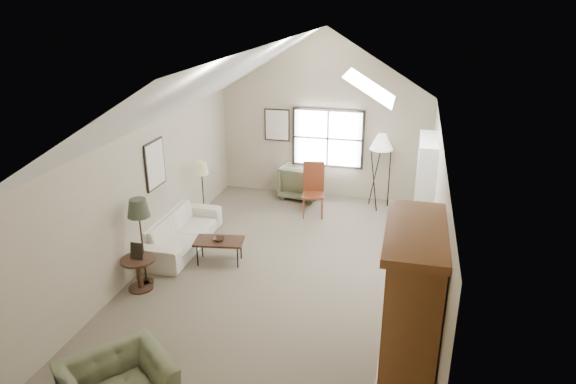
% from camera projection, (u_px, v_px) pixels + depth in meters
% --- Properties ---
extents(room_shell, '(5.01, 8.01, 4.00)m').
position_uv_depth(room_shell, '(282.00, 93.00, 7.98)').
color(room_shell, '#675C4A').
rests_on(room_shell, ground).
extents(window, '(1.72, 0.08, 1.42)m').
position_uv_depth(window, '(328.00, 138.00, 12.18)').
color(window, black).
rests_on(window, room_shell).
extents(skylight, '(0.80, 1.20, 0.52)m').
position_uv_depth(skylight, '(371.00, 86.00, 8.50)').
color(skylight, white).
rests_on(skylight, room_shell).
extents(wall_art, '(1.97, 3.71, 0.88)m').
position_uv_depth(wall_art, '(218.00, 144.00, 10.69)').
color(wall_art, black).
rests_on(wall_art, room_shell).
extents(armoire, '(0.60, 1.50, 2.20)m').
position_uv_depth(armoire, '(410.00, 313.00, 6.07)').
color(armoire, brown).
rests_on(armoire, ground).
extents(tv_alcove, '(0.32, 1.30, 2.10)m').
position_uv_depth(tv_alcove, '(424.00, 193.00, 9.65)').
color(tv_alcove, white).
rests_on(tv_alcove, ground).
extents(media_console, '(0.34, 1.18, 0.60)m').
position_uv_depth(media_console, '(419.00, 234.00, 9.96)').
color(media_console, '#382316').
rests_on(media_console, ground).
extents(tv_panel, '(0.05, 0.90, 0.55)m').
position_uv_depth(tv_panel, '(422.00, 204.00, 9.73)').
color(tv_panel, black).
rests_on(tv_panel, media_console).
extents(sofa, '(0.89, 2.26, 0.66)m').
position_uv_depth(sofa, '(180.00, 231.00, 9.99)').
color(sofa, beige).
rests_on(sofa, ground).
extents(armchair_far, '(1.03, 1.06, 0.84)m').
position_uv_depth(armchair_far, '(302.00, 181.00, 12.44)').
color(armchair_far, '#646848').
rests_on(armchair_far, ground).
extents(coffee_table, '(0.94, 0.62, 0.45)m').
position_uv_depth(coffee_table, '(219.00, 251.00, 9.43)').
color(coffee_table, '#351D15').
rests_on(coffee_table, ground).
extents(bowl, '(0.24, 0.24, 0.05)m').
position_uv_depth(bowl, '(219.00, 239.00, 9.34)').
color(bowl, '#322114').
rests_on(bowl, coffee_table).
extents(side_table, '(0.57, 0.57, 0.57)m').
position_uv_depth(side_table, '(139.00, 274.00, 8.55)').
color(side_table, '#3A2217').
rests_on(side_table, ground).
extents(side_chair, '(0.54, 0.54, 1.20)m').
position_uv_depth(side_chair, '(313.00, 190.00, 11.31)').
color(side_chair, maroon).
rests_on(side_chair, ground).
extents(tripod_lamp, '(0.59, 0.59, 1.79)m').
position_uv_depth(tripod_lamp, '(380.00, 171.00, 11.65)').
color(tripod_lamp, white).
rests_on(tripod_lamp, ground).
extents(dark_lamp, '(0.38, 0.38, 1.58)m').
position_uv_depth(dark_lamp, '(142.00, 241.00, 8.55)').
color(dark_lamp, '#272A1E').
rests_on(dark_lamp, ground).
extents(tan_lamp, '(0.28, 0.28, 1.42)m').
position_uv_depth(tan_lamp, '(203.00, 192.00, 10.94)').
color(tan_lamp, tan).
rests_on(tan_lamp, ground).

